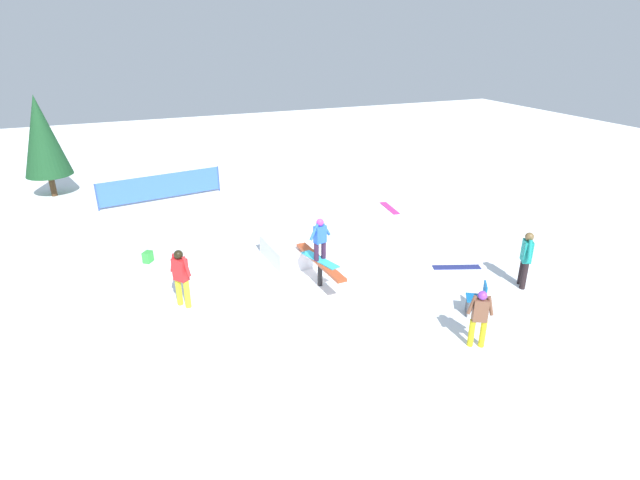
{
  "coord_description": "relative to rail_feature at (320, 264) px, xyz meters",
  "views": [
    {
      "loc": [
        11.4,
        -4.7,
        6.67
      ],
      "look_at": [
        0.0,
        0.0,
        1.38
      ],
      "focal_mm": 28.0,
      "sensor_mm": 36.0,
      "label": 1
    }
  ],
  "objects": [
    {
      "name": "loose_snowboard_navy",
      "position": [
        0.54,
        4.22,
        -0.65
      ],
      "size": [
        0.76,
        1.43,
        0.02
      ],
      "primitive_type": "cube",
      "rotation": [
        0.0,
        0.0,
        1.21
      ],
      "color": "navy",
      "rests_on": "ground"
    },
    {
      "name": "loose_snowboard_white",
      "position": [
        2.18,
        -4.51,
        -0.65
      ],
      "size": [
        1.21,
        1.16,
        0.02
      ],
      "primitive_type": "cube",
      "rotation": [
        0.0,
        0.0,
        5.53
      ],
      "color": "white",
      "rests_on": "ground"
    },
    {
      "name": "bystander_brown",
      "position": [
        4.01,
        2.16,
        0.13
      ],
      "size": [
        0.35,
        0.55,
        1.41
      ],
      "rotation": [
        0.0,
        0.0,
        1.07
      ],
      "color": "gold",
      "rests_on": "ground"
    },
    {
      "name": "folding_chair",
      "position": [
        2.91,
        3.03,
        -0.25
      ],
      "size": [
        0.61,
        0.61,
        0.88
      ],
      "rotation": [
        0.0,
        0.0,
        5.7
      ],
      "color": "#3F3F44",
      "rests_on": "ground"
    },
    {
      "name": "loose_snowboard_magenta",
      "position": [
        -4.87,
        5.0,
        -0.65
      ],
      "size": [
        1.49,
        0.46,
        0.02
      ],
      "primitive_type": "cube",
      "rotation": [
        0.0,
        0.0,
        3.02
      ],
      "color": "#CC2C8D",
      "rests_on": "ground"
    },
    {
      "name": "pine_tree_near",
      "position": [
        -11.75,
        -7.45,
        1.89
      ],
      "size": [
        1.85,
        1.85,
        4.2
      ],
      "color": "#4C331E",
      "rests_on": "ground"
    },
    {
      "name": "safety_fence",
      "position": [
        -9.34,
        -3.24,
        -0.06
      ],
      "size": [
        0.84,
        4.98,
        1.1
      ],
      "rotation": [
        0.0,
        0.0,
        4.87
      ],
      "color": "blue",
      "rests_on": "ground"
    },
    {
      "name": "bystander_red",
      "position": [
        -0.32,
        -3.67,
        0.22
      ],
      "size": [
        0.58,
        0.49,
        1.57
      ],
      "rotation": [
        0.0,
        0.0,
        0.68
      ],
      "color": "yellow",
      "rests_on": "ground"
    },
    {
      "name": "rail_feature",
      "position": [
        0.0,
        0.0,
        0.0
      ],
      "size": [
        2.61,
        0.45,
        0.78
      ],
      "rotation": [
        0.0,
        0.0,
        0.06
      ],
      "color": "black",
      "rests_on": "ground"
    },
    {
      "name": "backpack_on_snow",
      "position": [
        -3.4,
        -4.31,
        -0.49
      ],
      "size": [
        0.37,
        0.36,
        0.34
      ],
      "primitive_type": "cube",
      "rotation": [
        0.0,
        0.0,
        2.5
      ],
      "color": "green",
      "rests_on": "ground"
    },
    {
      "name": "bystander_teal",
      "position": [
        2.18,
        5.17,
        0.24
      ],
      "size": [
        0.63,
        0.42,
        1.61
      ],
      "rotation": [
        0.0,
        0.0,
        5.75
      ],
      "color": "black",
      "rests_on": "ground"
    },
    {
      "name": "ground_plane",
      "position": [
        0.0,
        0.0,
        -0.66
      ],
      "size": [
        60.0,
        60.0,
        0.0
      ],
      "primitive_type": "plane",
      "color": "white"
    },
    {
      "name": "snow_kicker_ramp",
      "position": [
        -1.96,
        -0.13,
        -0.36
      ],
      "size": [
        1.89,
        1.61,
        0.6
      ],
      "primitive_type": "cube",
      "rotation": [
        0.0,
        0.0,
        0.06
      ],
      "color": "white",
      "rests_on": "ground"
    },
    {
      "name": "main_rider_on_rail",
      "position": [
        0.0,
        0.0,
        0.7
      ],
      "size": [
        1.39,
        0.7,
        1.21
      ],
      "rotation": [
        0.0,
        0.0,
        0.29
      ],
      "color": "#2EB5D7",
      "rests_on": "rail_feature"
    }
  ]
}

